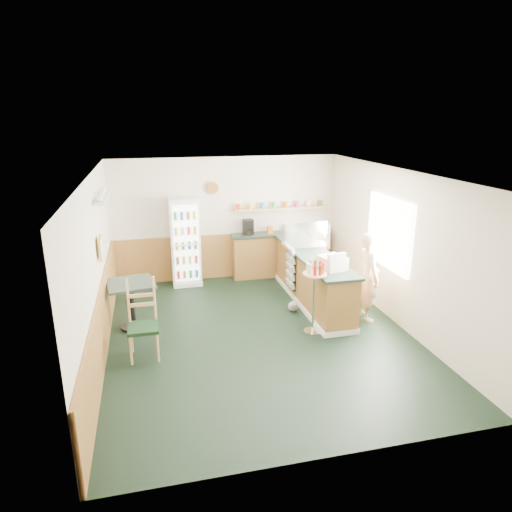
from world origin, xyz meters
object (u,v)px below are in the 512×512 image
object	(u,v)px
cafe_table	(132,296)
cafe_chair	(142,316)
cash_register	(332,263)
condiment_stand	(314,286)
drinks_fridge	(185,242)
display_case	(306,235)
shopkeeper	(368,277)

from	to	relation	value
cafe_table	cafe_chair	world-z (taller)	cafe_chair
cash_register	condiment_stand	distance (m)	0.59
drinks_fridge	cafe_chair	size ratio (longest dim) A/B	1.54
display_case	shopkeeper	world-z (taller)	shopkeeper
shopkeeper	condiment_stand	distance (m)	1.16
drinks_fridge	cash_register	distance (m)	3.46
display_case	condiment_stand	bearing A→B (deg)	-104.18
shopkeeper	cafe_chair	distance (m)	3.94
display_case	cafe_chair	world-z (taller)	display_case
shopkeeper	condiment_stand	world-z (taller)	shopkeeper
cash_register	cafe_table	size ratio (longest dim) A/B	0.47
shopkeeper	cafe_chair	bearing A→B (deg)	98.71
cash_register	cafe_table	bearing A→B (deg)	156.29
display_case	condiment_stand	size ratio (longest dim) A/B	0.71
drinks_fridge	shopkeeper	size ratio (longest dim) A/B	1.16
cash_register	shopkeeper	size ratio (longest dim) A/B	0.25
display_case	cafe_table	world-z (taller)	display_case
display_case	cafe_chair	size ratio (longest dim) A/B	0.72
cash_register	cafe_table	world-z (taller)	cash_register
shopkeeper	condiment_stand	xyz separation A→B (m)	(-1.12, -0.29, 0.02)
cash_register	cafe_chair	xyz separation A→B (m)	(-3.22, -0.39, -0.48)
condiment_stand	drinks_fridge	bearing A→B (deg)	123.16
drinks_fridge	cafe_table	distance (m)	2.31
display_case	shopkeeper	xyz separation A→B (m)	(0.70, -1.39, -0.45)
display_case	cafe_table	size ratio (longest dim) A/B	1.00
drinks_fridge	cash_register	xyz separation A→B (m)	(2.30, -2.58, 0.18)
drinks_fridge	shopkeeper	bearing A→B (deg)	-40.72
display_case	condiment_stand	xyz separation A→B (m)	(-0.42, -1.68, -0.43)
cash_register	cafe_chair	size ratio (longest dim) A/B	0.34
cafe_table	cafe_chair	xyz separation A→B (m)	(0.18, -0.96, 0.04)
drinks_fridge	cafe_table	size ratio (longest dim) A/B	2.13
drinks_fridge	condiment_stand	world-z (taller)	drinks_fridge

